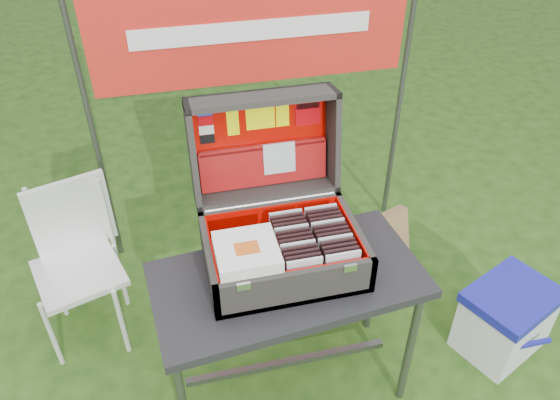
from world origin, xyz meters
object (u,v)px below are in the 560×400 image
object	(u,v)px
table	(287,331)
cardboard_box	(380,249)
chair	(79,274)
suitcase	(280,200)
cooler	(505,319)

from	to	relation	value
table	cardboard_box	distance (m)	0.88
table	chair	world-z (taller)	chair
suitcase	chair	xyz separation A→B (m)	(-0.89, 0.38, -0.56)
suitcase	cardboard_box	size ratio (longest dim) A/B	1.57
table	cooler	distance (m)	1.09
table	cooler	xyz separation A→B (m)	(1.08, -0.05, -0.15)
suitcase	cooler	world-z (taller)	suitcase
cardboard_box	table	bearing A→B (deg)	-160.67
cooler	cardboard_box	size ratio (longest dim) A/B	1.06
table	chair	distance (m)	1.02
cooler	chair	xyz separation A→B (m)	(-1.97, 0.55, 0.23)
cardboard_box	chair	bearing A→B (deg)	161.93
suitcase	cooler	bearing A→B (deg)	-9.17
table	chair	size ratio (longest dim) A/B	1.32
table	suitcase	xyz separation A→B (m)	(-0.01, 0.12, 0.64)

